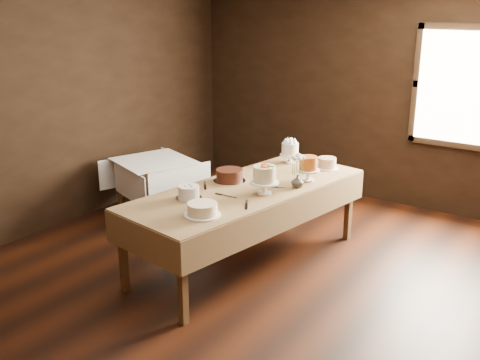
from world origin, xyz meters
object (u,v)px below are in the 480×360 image
at_px(display_table, 247,193).
at_px(cake_speckled, 327,163).
at_px(cake_server_b, 246,207).
at_px(cake_server_e, 205,187).
at_px(cake_swirl, 189,193).
at_px(cake_server_a, 230,197).
at_px(cake_caramel, 308,170).
at_px(cake_flowers, 264,181).
at_px(flower_vase, 297,181).
at_px(cake_chocolate, 229,176).
at_px(cake_meringue, 290,153).
at_px(side_table, 154,167).
at_px(cake_cream, 202,210).
at_px(cake_server_d, 286,188).
at_px(cake_server_c, 268,179).

xyz_separation_m(display_table, cake_speckled, (0.34, 1.06, 0.12)).
bearing_deg(cake_server_b, cake_server_e, -141.50).
relative_size(cake_swirl, cake_server_a, 1.04).
relative_size(cake_caramel, cake_flowers, 0.91).
distance_m(cake_swirl, cake_server_e, 0.36).
xyz_separation_m(display_table, cake_swirl, (-0.26, -0.59, 0.12)).
relative_size(cake_flowers, cake_swirl, 1.20).
bearing_deg(cake_speckled, flower_vase, -85.25).
xyz_separation_m(cake_speckled, cake_server_e, (-0.68, -1.30, -0.05)).
bearing_deg(cake_chocolate, flower_vase, 19.32).
bearing_deg(cake_speckled, cake_flowers, -95.17).
xyz_separation_m(cake_caramel, flower_vase, (0.02, -0.25, -0.05)).
relative_size(cake_speckled, cake_server_e, 1.07).
relative_size(display_table, cake_meringue, 11.24).
bearing_deg(cake_speckled, side_table, -163.84).
height_order(cake_cream, flower_vase, flower_vase).
distance_m(cake_chocolate, cake_flowers, 0.52).
distance_m(cake_chocolate, flower_vase, 0.70).
xyz_separation_m(side_table, cake_swirl, (1.45, -1.05, 0.25)).
bearing_deg(cake_caramel, cake_server_d, -100.92).
xyz_separation_m(cake_speckled, cake_server_a, (-0.32, -1.38, -0.05)).
height_order(cake_speckled, cake_caramel, cake_caramel).
bearing_deg(cake_server_c, cake_speckled, -49.78).
bearing_deg(cake_server_d, side_table, 148.22).
bearing_deg(cake_server_e, display_table, 85.24).
bearing_deg(cake_server_c, cake_caramel, -88.75).
distance_m(display_table, flower_vase, 0.51).
height_order(cake_flowers, flower_vase, cake_flowers).
bearing_deg(cake_server_b, cake_server_c, 166.43).
bearing_deg(cake_chocolate, display_table, -12.68).
xyz_separation_m(cake_cream, cake_server_c, (-0.09, 1.20, -0.05)).
distance_m(cake_cream, cake_server_a, 0.53).
height_order(cake_server_a, cake_server_e, same).
xyz_separation_m(cake_swirl, flower_vase, (0.66, 0.88, 0.00)).
bearing_deg(cake_swirl, cake_speckled, 70.02).
bearing_deg(cake_swirl, cake_server_a, 43.26).
bearing_deg(cake_server_e, cake_flowers, 67.02).
distance_m(cake_meringue, flower_vase, 0.88).
bearing_deg(display_table, cake_swirl, -113.52).
bearing_deg(cake_cream, cake_server_c, 94.23).
relative_size(cake_meringue, cake_chocolate, 0.63).
distance_m(display_table, cake_server_a, 0.33).
bearing_deg(cake_flowers, cake_meringue, 107.79).
relative_size(cake_flowers, cake_server_c, 1.25).
bearing_deg(cake_server_d, cake_server_b, -116.02).
height_order(cake_server_d, cake_server_e, same).
relative_size(cake_speckled, cake_cream, 0.79).
bearing_deg(cake_meringue, cake_server_b, -74.41).
bearing_deg(cake_server_c, cake_flowers, -177.96).
relative_size(display_table, side_table, 2.55).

